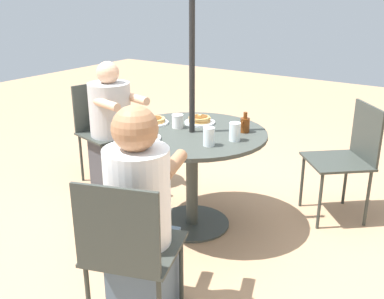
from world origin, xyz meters
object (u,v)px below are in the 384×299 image
(patio_chair_east, at_px, (102,126))
(diner_east, at_px, (113,131))
(patio_chair_north, at_px, (348,154))
(drinking_glass_b, at_px, (235,132))
(coffee_cup, at_px, (178,121))
(drinking_glass_a, at_px, (209,137))
(pancake_plate_b, at_px, (144,136))
(pancake_plate_a, at_px, (153,121))
(syrup_bottle, at_px, (245,125))
(patio_table, at_px, (192,151))
(diner_south, at_px, (141,224))
(pancake_plate_c, at_px, (200,120))
(patio_chair_south, at_px, (128,247))

(patio_chair_east, distance_m, diner_east, 0.17)
(patio_chair_north, distance_m, drinking_glass_b, 0.99)
(patio_chair_north, xyz_separation_m, coffee_cup, (0.76, -1.03, 0.27))
(drinking_glass_a, bearing_deg, pancake_plate_b, -72.57)
(pancake_plate_a, distance_m, syrup_bottle, 0.69)
(pancake_plate_a, relative_size, pancake_plate_b, 1.00)
(syrup_bottle, relative_size, coffee_cup, 1.48)
(pancake_plate_b, height_order, syrup_bottle, syrup_bottle)
(patio_chair_north, bearing_deg, patio_table, 90.00)
(patio_table, height_order, drinking_glass_b, drinking_glass_b)
(coffee_cup, bearing_deg, patio_chair_east, -103.14)
(patio_table, distance_m, diner_east, 1.01)
(patio_chair_east, xyz_separation_m, syrup_bottle, (0.06, 1.46, 0.27))
(diner_east, xyz_separation_m, pancake_plate_b, (0.54, 0.81, 0.25))
(drinking_glass_b, bearing_deg, patio_chair_north, 145.01)
(patio_chair_north, xyz_separation_m, diner_south, (1.73, -0.55, 0.03))
(diner_east, height_order, pancake_plate_a, diner_east)
(pancake_plate_c, bearing_deg, diner_east, -91.02)
(pancake_plate_a, bearing_deg, diner_south, 35.47)
(patio_chair_east, relative_size, pancake_plate_b, 3.90)
(patio_chair_south, bearing_deg, pancake_plate_a, 104.19)
(pancake_plate_a, xyz_separation_m, pancake_plate_c, (-0.20, 0.28, 0.00))
(pancake_plate_c, xyz_separation_m, syrup_bottle, (0.01, 0.38, 0.03))
(patio_table, bearing_deg, diner_east, -102.69)
(patio_table, xyz_separation_m, diner_south, (0.95, 0.33, -0.04))
(diner_east, xyz_separation_m, diner_south, (1.18, 1.32, 0.05))
(pancake_plate_b, relative_size, pancake_plate_c, 1.00)
(patio_table, relative_size, patio_chair_south, 1.20)
(pancake_plate_b, bearing_deg, patio_table, 150.90)
(diner_south, xyz_separation_m, drinking_glass_b, (-0.95, 0.01, 0.24))
(patio_table, height_order, patio_chair_north, patio_chair_north)
(patio_chair_east, bearing_deg, pancake_plate_a, 85.26)
(diner_east, bearing_deg, patio_chair_south, 58.46)
(patio_chair_east, distance_m, coffee_cup, 1.07)
(pancake_plate_c, relative_size, syrup_bottle, 1.57)
(pancake_plate_b, distance_m, coffee_cup, 0.34)
(coffee_cup, bearing_deg, syrup_bottle, 111.42)
(patio_table, height_order, patio_chair_south, patio_chair_south)
(diner_east, distance_m, diner_south, 1.77)
(pancake_plate_c, relative_size, drinking_glass_a, 1.87)
(patio_chair_east, xyz_separation_m, coffee_cup, (0.24, 1.01, 0.27))
(patio_table, xyz_separation_m, syrup_bottle, (-0.20, 0.31, 0.20))
(diner_east, xyz_separation_m, pancake_plate_a, (0.21, 0.63, 0.25))
(pancake_plate_a, relative_size, coffee_cup, 2.33)
(pancake_plate_a, xyz_separation_m, pancake_plate_b, (0.32, 0.18, 0.00))
(patio_table, height_order, pancake_plate_b, pancake_plate_b)
(patio_chair_north, height_order, diner_south, diner_south)
(diner_south, bearing_deg, coffee_cup, 96.61)
(patio_chair_east, distance_m, pancake_plate_b, 1.16)
(diner_east, distance_m, syrup_bottle, 1.32)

